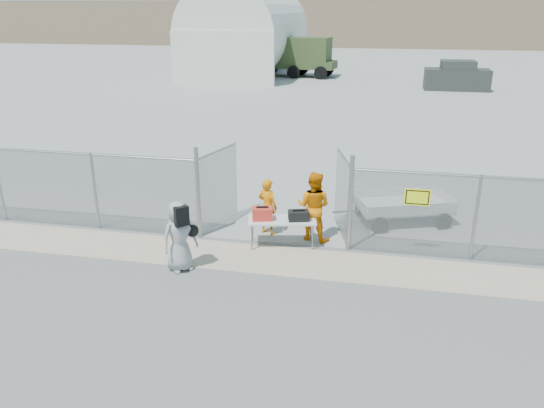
% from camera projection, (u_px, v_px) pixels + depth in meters
% --- Properties ---
extents(ground, '(160.00, 160.00, 0.00)m').
position_uv_depth(ground, '(255.00, 278.00, 12.22)').
color(ground, '#565656').
extents(tarmac_inside, '(160.00, 80.00, 0.01)m').
position_uv_depth(tarmac_inside, '(356.00, 73.00, 50.79)').
color(tarmac_inside, gray).
rests_on(tarmac_inside, ground).
extents(dirt_strip, '(44.00, 1.60, 0.01)m').
position_uv_depth(dirt_strip, '(264.00, 259.00, 13.14)').
color(dirt_strip, tan).
rests_on(dirt_strip, ground).
extents(distant_hills, '(140.00, 6.00, 9.00)m').
position_uv_depth(distant_hills, '(404.00, 17.00, 81.34)').
color(distant_hills, '#7F684F').
rests_on(distant_hills, ground).
extents(chain_link_fence, '(40.00, 0.20, 2.20)m').
position_uv_depth(chain_link_fence, '(272.00, 204.00, 13.68)').
color(chain_link_fence, gray).
rests_on(chain_link_fence, ground).
extents(quonset_hangar, '(9.00, 18.00, 8.00)m').
position_uv_depth(quonset_hangar, '(249.00, 29.00, 49.46)').
color(quonset_hangar, silver).
rests_on(quonset_hangar, ground).
extents(folding_table, '(1.86, 1.07, 0.74)m').
position_uv_depth(folding_table, '(282.00, 232.00, 13.78)').
color(folding_table, silver).
rests_on(folding_table, ground).
extents(orange_bag, '(0.58, 0.46, 0.32)m').
position_uv_depth(orange_bag, '(262.00, 214.00, 13.58)').
color(orange_bag, red).
rests_on(orange_bag, folding_table).
extents(black_duffel, '(0.59, 0.44, 0.25)m').
position_uv_depth(black_duffel, '(299.00, 216.00, 13.55)').
color(black_duffel, black).
rests_on(black_duffel, folding_table).
extents(security_worker_left, '(0.68, 0.57, 1.58)m').
position_uv_depth(security_worker_left, '(268.00, 207.00, 14.37)').
color(security_worker_left, orange).
rests_on(security_worker_left, ground).
extents(security_worker_right, '(1.05, 0.90, 1.89)m').
position_uv_depth(security_worker_right, '(314.00, 206.00, 13.95)').
color(security_worker_right, orange).
rests_on(security_worker_right, ground).
extents(visitor, '(0.98, 0.98, 1.72)m').
position_uv_depth(visitor, '(179.00, 236.00, 12.35)').
color(visitor, gray).
rests_on(visitor, ground).
extents(utility_trailer, '(3.84, 2.87, 0.83)m').
position_uv_depth(utility_trailer, '(402.00, 208.00, 15.34)').
color(utility_trailer, silver).
rests_on(utility_trailer, ground).
extents(military_truck, '(7.45, 3.42, 3.43)m').
position_uv_depth(military_truck, '(296.00, 57.00, 47.50)').
color(military_truck, '#394A24').
rests_on(military_truck, ground).
extents(parked_vehicle_near, '(4.70, 2.14, 2.12)m').
position_uv_depth(parked_vehicle_near, '(457.00, 76.00, 39.82)').
color(parked_vehicle_near, '#2C322D').
rests_on(parked_vehicle_near, ground).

